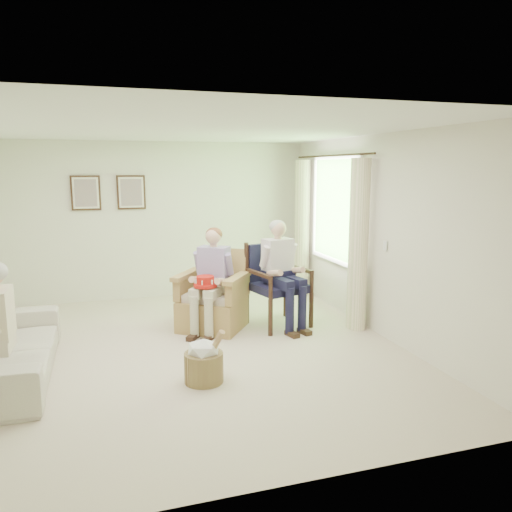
{
  "coord_description": "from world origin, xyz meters",
  "views": [
    {
      "loc": [
        -0.94,
        -5.67,
        2.17
      ],
      "look_at": [
        0.94,
        0.37,
        1.05
      ],
      "focal_mm": 35.0,
      "sensor_mm": 36.0,
      "label": 1
    }
  ],
  "objects_px": {
    "person_dark": "(281,266)",
    "red_hat": "(205,282)",
    "wicker_armchair": "(212,304)",
    "hatbox": "(204,361)",
    "person_wicker": "(214,273)",
    "wood_armchair": "(276,281)",
    "sofa": "(7,347)"
  },
  "relations": [
    {
      "from": "wicker_armchair",
      "to": "person_wicker",
      "type": "relative_size",
      "value": 0.78
    },
    {
      "from": "red_hat",
      "to": "wicker_armchair",
      "type": "bearing_deg",
      "value": 63.37
    },
    {
      "from": "hatbox",
      "to": "wicker_armchair",
      "type": "bearing_deg",
      "value": 74.85
    },
    {
      "from": "person_dark",
      "to": "person_wicker",
      "type": "bearing_deg",
      "value": 158.07
    },
    {
      "from": "wicker_armchair",
      "to": "hatbox",
      "type": "relative_size",
      "value": 1.81
    },
    {
      "from": "wood_armchair",
      "to": "red_hat",
      "type": "xyz_separation_m",
      "value": [
        -1.05,
        -0.21,
        0.1
      ]
    },
    {
      "from": "wicker_armchair",
      "to": "person_dark",
      "type": "bearing_deg",
      "value": 18.5
    },
    {
      "from": "red_hat",
      "to": "hatbox",
      "type": "xyz_separation_m",
      "value": [
        -0.32,
        -1.42,
        -0.48
      ]
    },
    {
      "from": "wicker_armchair",
      "to": "sofa",
      "type": "distance_m",
      "value": 2.6
    },
    {
      "from": "wicker_armchair",
      "to": "red_hat",
      "type": "xyz_separation_m",
      "value": [
        -0.15,
        -0.3,
        0.38
      ]
    },
    {
      "from": "wicker_armchair",
      "to": "sofa",
      "type": "height_order",
      "value": "wicker_armchair"
    },
    {
      "from": "person_wicker",
      "to": "hatbox",
      "type": "xyz_separation_m",
      "value": [
        -0.47,
        -1.58,
        -0.57
      ]
    },
    {
      "from": "wicker_armchair",
      "to": "red_hat",
      "type": "bearing_deg",
      "value": -81.53
    },
    {
      "from": "wood_armchair",
      "to": "hatbox",
      "type": "bearing_deg",
      "value": -143.75
    },
    {
      "from": "wood_armchair",
      "to": "person_dark",
      "type": "height_order",
      "value": "person_dark"
    },
    {
      "from": "wood_armchair",
      "to": "sofa",
      "type": "xyz_separation_m",
      "value": [
        -3.3,
        -0.9,
        -0.29
      ]
    },
    {
      "from": "wicker_armchair",
      "to": "wood_armchair",
      "type": "relative_size",
      "value": 0.95
    },
    {
      "from": "wicker_armchair",
      "to": "hatbox",
      "type": "height_order",
      "value": "wicker_armchair"
    },
    {
      "from": "sofa",
      "to": "person_dark",
      "type": "bearing_deg",
      "value": -77.81
    },
    {
      "from": "person_wicker",
      "to": "wood_armchair",
      "type": "bearing_deg",
      "value": 38.71
    },
    {
      "from": "sofa",
      "to": "person_wicker",
      "type": "bearing_deg",
      "value": -70.71
    },
    {
      "from": "wicker_armchair",
      "to": "person_wicker",
      "type": "height_order",
      "value": "person_wicker"
    },
    {
      "from": "person_dark",
      "to": "wood_armchair",
      "type": "bearing_deg",
      "value": 76.13
    },
    {
      "from": "wicker_armchair",
      "to": "wood_armchair",
      "type": "bearing_deg",
      "value": 29.76
    },
    {
      "from": "person_dark",
      "to": "wicker_armchair",
      "type": "bearing_deg",
      "value": 149.53
    },
    {
      "from": "wood_armchair",
      "to": "red_hat",
      "type": "relative_size",
      "value": 3.7
    },
    {
      "from": "person_dark",
      "to": "hatbox",
      "type": "distance_m",
      "value": 2.09
    },
    {
      "from": "hatbox",
      "to": "person_wicker",
      "type": "bearing_deg",
      "value": 73.57
    },
    {
      "from": "sofa",
      "to": "red_hat",
      "type": "relative_size",
      "value": 7.37
    },
    {
      "from": "sofa",
      "to": "person_wicker",
      "type": "relative_size",
      "value": 1.64
    },
    {
      "from": "wood_armchair",
      "to": "hatbox",
      "type": "height_order",
      "value": "wood_armchair"
    },
    {
      "from": "person_dark",
      "to": "red_hat",
      "type": "distance_m",
      "value": 1.06
    }
  ]
}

